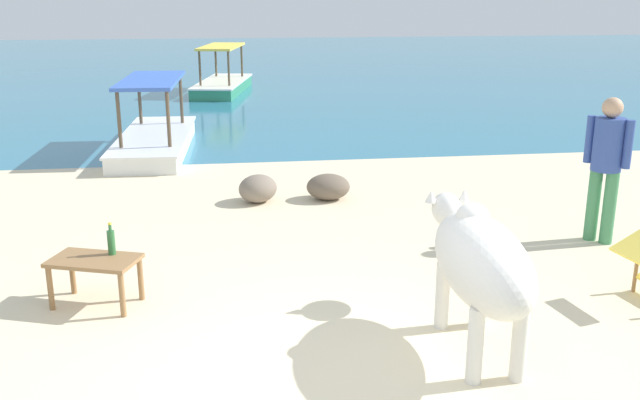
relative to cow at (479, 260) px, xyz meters
name	(u,v)px	position (x,y,z in m)	size (l,w,h in m)	color
sand_beach	(324,394)	(-1.25, -0.47, -0.76)	(18.00, 14.00, 0.04)	beige
water_surface	(240,69)	(-1.25, 21.53, -0.78)	(60.00, 36.00, 0.03)	teal
cow	(479,260)	(0.00, 0.00, 0.00)	(0.64, 1.99, 1.13)	silver
low_bench_table	(95,266)	(-3.07, 1.23, -0.38)	(0.86, 0.67, 0.44)	olive
bottle	(111,242)	(-2.92, 1.32, -0.18)	(0.07, 0.07, 0.30)	#2D6B38
person_standing	(607,159)	(2.23, 2.20, 0.20)	(0.36, 0.41, 1.62)	#428956
shore_rock_large	(258,189)	(-1.48, 4.26, -0.56)	(0.54, 0.47, 0.37)	gray
shore_rock_medium	(328,187)	(-0.53, 4.26, -0.57)	(0.58, 0.48, 0.35)	#6B5B4C
boat_green	(223,82)	(-1.91, 15.33, -0.49)	(1.82, 3.82, 1.29)	#338E66
boat_white	(155,137)	(-3.11, 7.68, -0.49)	(1.31, 3.72, 1.29)	white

